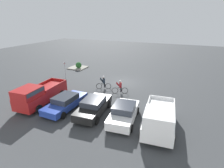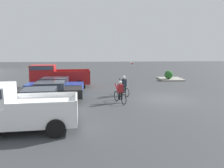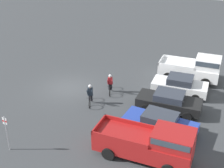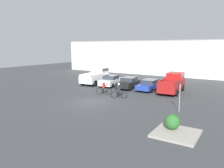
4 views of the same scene
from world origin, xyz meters
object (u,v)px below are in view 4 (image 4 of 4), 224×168
(sedan_1, at_px, (129,83))
(shrub, at_px, (172,122))
(pickup_truck_1, at_px, (173,83))
(cyclist_0, at_px, (119,90))
(pickup_truck_0, at_px, (96,76))
(fire_lane_sign, at_px, (180,95))
(sedan_0, at_px, (111,81))
(sedan_2, at_px, (150,85))
(cyclist_1, at_px, (104,88))

(sedan_1, distance_m, shrub, 14.91)
(pickup_truck_1, xyz_separation_m, cyclist_0, (-3.89, -6.11, -0.31))
(pickup_truck_0, relative_size, fire_lane_sign, 2.20)
(sedan_1, xyz_separation_m, cyclist_0, (1.69, -5.52, 0.08))
(sedan_0, xyz_separation_m, shrub, (12.05, -11.71, -0.10))
(sedan_2, xyz_separation_m, pickup_truck_1, (2.77, 0.34, 0.45))
(cyclist_0, height_order, shrub, cyclist_0)
(sedan_0, height_order, pickup_truck_1, pickup_truck_1)
(sedan_2, relative_size, cyclist_1, 2.81)
(cyclist_0, height_order, fire_lane_sign, fire_lane_sign)
(sedan_0, bearing_deg, pickup_truck_1, 3.85)
(sedan_1, relative_size, pickup_truck_1, 0.83)
(sedan_1, distance_m, sedan_2, 2.81)
(sedan_0, height_order, cyclist_1, cyclist_1)
(sedan_1, bearing_deg, cyclist_0, -73.02)
(pickup_truck_0, relative_size, cyclist_0, 3.11)
(sedan_1, height_order, sedan_2, sedan_1)
(sedan_2, distance_m, pickup_truck_1, 2.83)
(cyclist_0, bearing_deg, pickup_truck_1, 57.52)
(sedan_1, height_order, fire_lane_sign, fire_lane_sign)
(pickup_truck_1, xyz_separation_m, cyclist_1, (-6.15, -5.58, -0.34))
(pickup_truck_1, height_order, cyclist_1, pickup_truck_1)
(sedan_0, height_order, sedan_1, sedan_0)
(sedan_0, distance_m, sedan_1, 2.80)
(cyclist_1, bearing_deg, pickup_truck_1, 42.24)
(cyclist_0, xyz_separation_m, shrub, (7.57, -6.17, -0.17))
(pickup_truck_0, relative_size, cyclist_1, 3.05)
(sedan_0, distance_m, pickup_truck_1, 8.40)
(sedan_0, bearing_deg, pickup_truck_0, 170.82)
(pickup_truck_1, xyz_separation_m, shrub, (3.68, -12.28, -0.49))
(pickup_truck_0, bearing_deg, sedan_2, -1.61)
(shrub, bearing_deg, sedan_2, 118.40)
(sedan_1, xyz_separation_m, cyclist_1, (-0.57, -5.00, 0.06))
(cyclist_1, relative_size, shrub, 1.73)
(pickup_truck_1, bearing_deg, fire_lane_sign, -69.53)
(sedan_1, height_order, cyclist_0, cyclist_0)
(sedan_2, height_order, pickup_truck_1, pickup_truck_1)
(pickup_truck_0, distance_m, sedan_1, 5.68)
(sedan_1, relative_size, shrub, 4.81)
(sedan_2, distance_m, shrub, 13.57)
(sedan_1, distance_m, pickup_truck_1, 5.62)
(sedan_0, distance_m, cyclist_1, 5.49)
(pickup_truck_0, bearing_deg, cyclist_1, -47.24)
(sedan_1, bearing_deg, shrub, -51.64)
(sedan_0, xyz_separation_m, cyclist_1, (2.23, -5.02, 0.05))
(sedan_2, bearing_deg, cyclist_1, -122.78)
(pickup_truck_0, distance_m, shrub, 19.24)
(sedan_1, xyz_separation_m, sedan_2, (2.80, 0.24, -0.05))
(pickup_truck_0, height_order, sedan_0, pickup_truck_0)
(cyclist_0, bearing_deg, sedan_0, 128.98)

